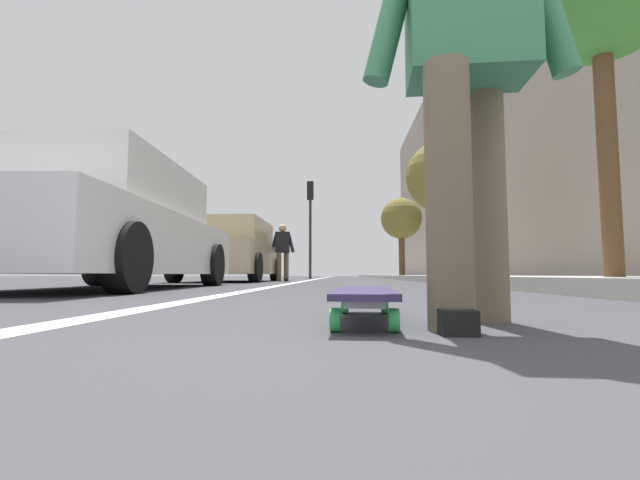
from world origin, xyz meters
TOP-DOWN VIEW (x-y plane):
  - ground_plane at (10.00, 0.00)m, footprint 80.00×80.00m
  - lane_stripe_white at (20.00, 1.05)m, footprint 52.00×0.16m
  - sidewalk_curb at (18.00, -3.28)m, footprint 52.00×3.20m
  - building_facade at (22.00, -6.39)m, footprint 40.00×1.20m
  - skateboard at (1.05, 0.02)m, footprint 0.85×0.24m
  - skater_person at (0.90, -0.33)m, footprint 0.45×0.72m
  - parked_car_near at (4.50, 2.89)m, footprint 4.60×2.07m
  - parked_car_mid at (10.00, 2.83)m, footprint 4.40×2.01m
  - traffic_light at (18.20, 1.45)m, footprint 0.33×0.28m
  - street_tree_mid at (12.19, -2.88)m, footprint 2.11×2.11m
  - street_tree_far at (20.95, -2.88)m, footprint 2.03×2.03m
  - pedestrian_distant at (10.78, 1.65)m, footprint 0.42×0.65m

SIDE VIEW (x-z plane):
  - ground_plane at x=10.00m, z-range 0.00..0.00m
  - lane_stripe_white at x=20.00m, z-range 0.00..0.01m
  - sidewalk_curb at x=18.00m, z-range 0.00..0.14m
  - skateboard at x=1.05m, z-range 0.04..0.15m
  - parked_car_near at x=4.50m, z-range -0.03..1.45m
  - parked_car_mid at x=10.00m, z-range -0.03..1.46m
  - pedestrian_distant at x=10.78m, z-range 0.11..1.60m
  - skater_person at x=0.90m, z-range 0.12..1.76m
  - street_tree_far at x=20.95m, z-range 0.93..4.90m
  - traffic_light at x=18.20m, z-range 0.81..5.07m
  - street_tree_mid at x=12.19m, z-range 0.96..5.07m
  - building_facade at x=22.00m, z-range 0.00..12.59m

